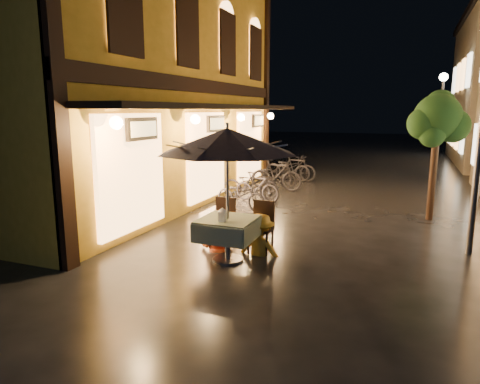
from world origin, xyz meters
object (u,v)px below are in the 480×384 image
at_px(table_lantern, 222,214).
at_px(bicycle_0, 241,195).
at_px(person_orange, 217,211).
at_px(cafe_table, 228,229).
at_px(patio_umbrella, 227,141).
at_px(person_yellow, 260,215).

relative_size(table_lantern, bicycle_0, 0.16).
relative_size(table_lantern, person_orange, 0.17).
relative_size(cafe_table, person_orange, 0.66).
xyz_separation_m(patio_umbrella, person_orange, (-0.45, 0.55, -1.40)).
bearing_deg(bicycle_0, patio_umbrella, -146.43).
distance_m(table_lantern, person_yellow, 0.92).
bearing_deg(patio_umbrella, person_orange, 129.64).
distance_m(cafe_table, person_yellow, 0.73).
height_order(cafe_table, patio_umbrella, patio_umbrella).
distance_m(table_lantern, person_orange, 0.91).
height_order(patio_umbrella, bicycle_0, patio_umbrella).
xyz_separation_m(cafe_table, bicycle_0, (-1.23, 3.79, -0.17)).
xyz_separation_m(patio_umbrella, table_lantern, (-0.00, -0.23, -1.23)).
bearing_deg(person_orange, bicycle_0, -78.71).
bearing_deg(table_lantern, cafe_table, 90.00).
bearing_deg(bicycle_0, table_lantern, -147.39).
xyz_separation_m(patio_umbrella, person_yellow, (0.42, 0.57, -1.40)).
bearing_deg(table_lantern, patio_umbrella, 90.00).
bearing_deg(person_orange, table_lantern, 118.05).
bearing_deg(patio_umbrella, person_yellow, 53.65).
xyz_separation_m(table_lantern, person_yellow, (0.42, 0.80, -0.17)).
bearing_deg(cafe_table, person_orange, 129.64).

